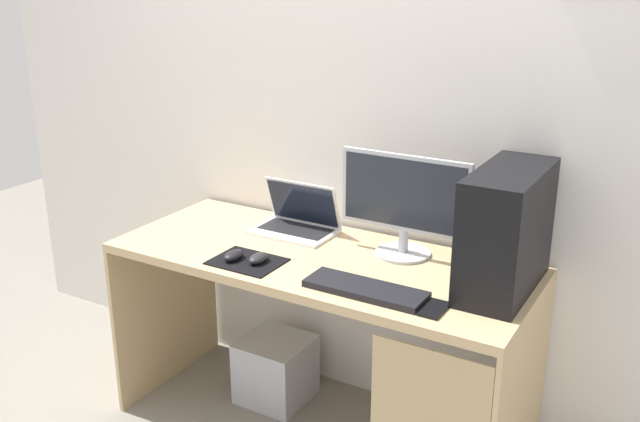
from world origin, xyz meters
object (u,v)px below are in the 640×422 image
at_px(mouse_left, 258,258).
at_px(cell_phone, 434,309).
at_px(laptop, 297,222).
at_px(monitor, 404,204).
at_px(pc_tower, 506,230).
at_px(keyboard, 365,289).
at_px(mouse_right, 234,255).
at_px(subwoofer, 276,369).

height_order(mouse_left, cell_phone, mouse_left).
bearing_deg(mouse_left, laptop, 99.19).
distance_m(monitor, mouse_left, 0.58).
distance_m(pc_tower, mouse_left, 0.89).
bearing_deg(mouse_left, pc_tower, 16.63).
relative_size(pc_tower, keyboard, 1.13).
height_order(mouse_right, cell_phone, mouse_right).
bearing_deg(subwoofer, laptop, 50.55).
height_order(laptop, subwoofer, laptop).
height_order(pc_tower, subwoofer, pc_tower).
bearing_deg(keyboard, cell_phone, -1.29).
bearing_deg(keyboard, pc_tower, 35.09).
height_order(pc_tower, mouse_right, pc_tower).
relative_size(keyboard, mouse_right, 4.38).
distance_m(mouse_left, cell_phone, 0.70).
xyz_separation_m(monitor, cell_phone, (0.28, -0.37, -0.20)).
bearing_deg(cell_phone, monitor, 126.97).
relative_size(pc_tower, monitor, 0.93).
bearing_deg(keyboard, laptop, 143.42).
distance_m(mouse_right, subwoofer, 0.72).
relative_size(pc_tower, laptop, 1.42).
height_order(laptop, keyboard, laptop).
xyz_separation_m(keyboard, mouse_left, (-0.45, 0.02, 0.01)).
xyz_separation_m(keyboard, subwoofer, (-0.58, 0.30, -0.65)).
bearing_deg(mouse_right, cell_phone, -0.05).
bearing_deg(pc_tower, mouse_left, -163.37).
bearing_deg(subwoofer, keyboard, -27.34).
xyz_separation_m(laptop, mouse_left, (0.06, -0.36, -0.02)).
distance_m(pc_tower, cell_phone, 0.37).
relative_size(laptop, mouse_right, 3.48).
xyz_separation_m(laptop, subwoofer, (-0.07, -0.08, -0.68)).
relative_size(mouse_right, subwoofer, 0.34).
xyz_separation_m(pc_tower, mouse_right, (-0.93, -0.27, -0.19)).
distance_m(pc_tower, monitor, 0.42).
xyz_separation_m(monitor, laptop, (-0.48, 0.02, -0.16)).
bearing_deg(pc_tower, monitor, 167.21).
height_order(pc_tower, keyboard, pc_tower).
distance_m(pc_tower, keyboard, 0.51).
bearing_deg(mouse_right, keyboard, 0.52).
xyz_separation_m(monitor, keyboard, (0.03, -0.36, -0.19)).
relative_size(laptop, subwoofer, 1.18).
relative_size(laptop, mouse_left, 3.48).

